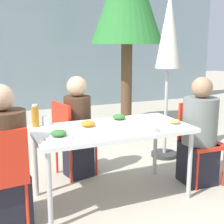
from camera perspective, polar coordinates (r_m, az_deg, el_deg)
The scene contains 17 objects.
ground_plane at distance 3.28m, azimuth 0.00°, elevation -15.17°, with size 24.00×24.00×0.00m, color #B2A893.
building_facade at distance 7.52m, azimuth -14.79°, elevation 11.74°, with size 10.00×0.20×3.00m.
dining_table at distance 3.03m, azimuth 0.00°, elevation -3.83°, with size 1.51×0.78×0.73m.
chair_left at distance 2.68m, azimuth -19.64°, elevation -10.21°, with size 0.44×0.44×0.88m.
person_left at distance 2.75m, azimuth -18.96°, elevation -8.62°, with size 0.38×0.38×1.21m.
chair_right at distance 3.62m, azimuth 15.54°, elevation -4.14°, with size 0.42×0.42×0.88m.
person_right at distance 3.52m, azimuth 15.65°, elevation -4.06°, with size 0.37×0.37×1.18m.
chair_far at distance 3.61m, azimuth -7.75°, elevation -3.86°, with size 0.48×0.48×0.88m.
person_far at distance 3.59m, azimuth -6.27°, elevation -3.07°, with size 0.33×0.33×1.17m.
closed_umbrella at distance 4.15m, azimuth 10.29°, elevation 12.90°, with size 0.36×0.36×2.18m.
plate_0 at distance 2.71m, azimuth -9.72°, elevation -4.13°, with size 0.25×0.25×0.07m.
plate_1 at distance 3.27m, azimuth 1.29°, elevation -1.17°, with size 0.25×0.25×0.07m.
plate_2 at distance 3.00m, azimuth -4.41°, elevation -2.41°, with size 0.25×0.25×0.07m.
plate_3 at distance 3.16m, azimuth 11.40°, elevation -1.96°, with size 0.20×0.20×0.06m.
bottle at distance 3.10m, azimuth -13.85°, elevation -0.72°, with size 0.07×0.07×0.22m.
drinking_cup at distance 3.15m, azimuth -11.99°, elevation -1.56°, with size 0.08×0.08×0.09m.
salad_bowl at distance 2.88m, azimuth 7.14°, elevation -3.14°, with size 0.14×0.14×0.05m.
Camera 1 is at (-1.15, -2.68, 1.51)m, focal length 50.00 mm.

